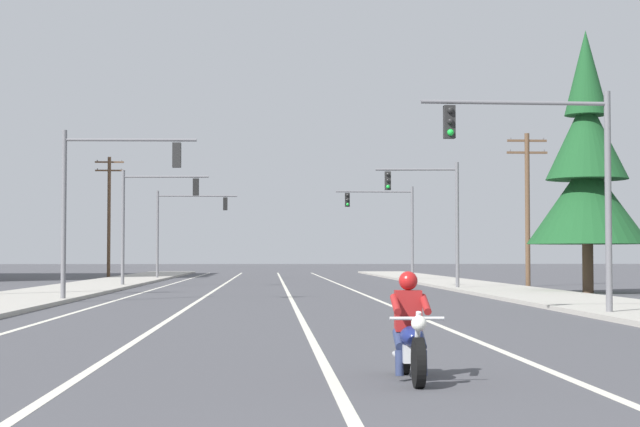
{
  "coord_description": "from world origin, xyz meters",
  "views": [
    {
      "loc": [
        -0.78,
        -6.37,
        1.68
      ],
      "look_at": [
        0.45,
        18.87,
        2.69
      ],
      "focal_mm": 58.94,
      "sensor_mm": 36.0,
      "label": 1
    }
  ],
  "objects_px": {
    "traffic_signal_mid_left": "(148,210)",
    "traffic_signal_far_right": "(390,218)",
    "motorcycle_with_rider": "(410,337)",
    "traffic_signal_near_right": "(554,166)",
    "utility_pole_right_far": "(527,203)",
    "traffic_signal_near_left": "(103,188)",
    "utility_pole_left_far": "(109,212)",
    "traffic_signal_mid_right": "(434,207)",
    "traffic_signal_far_left": "(181,220)",
    "conifer_tree_right_verge_far": "(587,172)"
  },
  "relations": [
    {
      "from": "traffic_signal_mid_left",
      "to": "conifer_tree_right_verge_far",
      "type": "xyz_separation_m",
      "value": [
        20.53,
        -10.01,
        1.3
      ]
    },
    {
      "from": "traffic_signal_near_right",
      "to": "traffic_signal_mid_right",
      "type": "xyz_separation_m",
      "value": [
        0.21,
        22.18,
        -0.08
      ]
    },
    {
      "from": "traffic_signal_far_left",
      "to": "utility_pole_right_far",
      "type": "relative_size",
      "value": 0.75
    },
    {
      "from": "traffic_signal_far_left",
      "to": "utility_pole_left_far",
      "type": "xyz_separation_m",
      "value": [
        -6.18,
        7.67,
        0.87
      ]
    },
    {
      "from": "motorcycle_with_rider",
      "to": "traffic_signal_mid_left",
      "type": "bearing_deg",
      "value": 101.26
    },
    {
      "from": "traffic_signal_near_left",
      "to": "traffic_signal_far_right",
      "type": "height_order",
      "value": "same"
    },
    {
      "from": "conifer_tree_right_verge_far",
      "to": "utility_pole_right_far",
      "type": "bearing_deg",
      "value": 90.73
    },
    {
      "from": "traffic_signal_far_right",
      "to": "traffic_signal_far_left",
      "type": "xyz_separation_m",
      "value": [
        -14.06,
        5.53,
        0.03
      ]
    },
    {
      "from": "traffic_signal_mid_left",
      "to": "utility_pole_left_far",
      "type": "xyz_separation_m",
      "value": [
        -5.9,
        25.56,
        0.93
      ]
    },
    {
      "from": "traffic_signal_far_right",
      "to": "utility_pole_right_far",
      "type": "relative_size",
      "value": 0.75
    },
    {
      "from": "traffic_signal_mid_left",
      "to": "traffic_signal_far_left",
      "type": "distance_m",
      "value": 17.9
    },
    {
      "from": "motorcycle_with_rider",
      "to": "traffic_signal_near_left",
      "type": "relative_size",
      "value": 0.35
    },
    {
      "from": "utility_pole_right_far",
      "to": "motorcycle_with_rider",
      "type": "bearing_deg",
      "value": -106.05
    },
    {
      "from": "traffic_signal_mid_right",
      "to": "traffic_signal_far_left",
      "type": "bearing_deg",
      "value": 121.23
    },
    {
      "from": "traffic_signal_far_right",
      "to": "motorcycle_with_rider",
      "type": "bearing_deg",
      "value": -96.33
    },
    {
      "from": "traffic_signal_near_left",
      "to": "traffic_signal_far_right",
      "type": "relative_size",
      "value": 1.0
    },
    {
      "from": "traffic_signal_mid_right",
      "to": "conifer_tree_right_verge_far",
      "type": "bearing_deg",
      "value": -36.82
    },
    {
      "from": "traffic_signal_mid_left",
      "to": "traffic_signal_far_right",
      "type": "distance_m",
      "value": 18.93
    },
    {
      "from": "traffic_signal_far_left",
      "to": "conifer_tree_right_verge_far",
      "type": "distance_m",
      "value": 34.51
    },
    {
      "from": "utility_pole_right_far",
      "to": "traffic_signal_far_right",
      "type": "bearing_deg",
      "value": 116.57
    },
    {
      "from": "traffic_signal_near_left",
      "to": "traffic_signal_mid_left",
      "type": "relative_size",
      "value": 1.0
    },
    {
      "from": "motorcycle_with_rider",
      "to": "traffic_signal_mid_right",
      "type": "distance_m",
      "value": 37.03
    },
    {
      "from": "utility_pole_right_far",
      "to": "conifer_tree_right_verge_far",
      "type": "bearing_deg",
      "value": -89.27
    },
    {
      "from": "traffic_signal_far_right",
      "to": "conifer_tree_right_verge_far",
      "type": "bearing_deg",
      "value": -74.51
    },
    {
      "from": "traffic_signal_mid_right",
      "to": "traffic_signal_mid_left",
      "type": "bearing_deg",
      "value": 159.36
    },
    {
      "from": "traffic_signal_far_left",
      "to": "utility_pole_right_far",
      "type": "height_order",
      "value": "utility_pole_right_far"
    },
    {
      "from": "traffic_signal_far_right",
      "to": "traffic_signal_mid_right",
      "type": "bearing_deg",
      "value": -89.74
    },
    {
      "from": "traffic_signal_mid_right",
      "to": "traffic_signal_near_left",
      "type": "bearing_deg",
      "value": -138.51
    },
    {
      "from": "conifer_tree_right_verge_far",
      "to": "traffic_signal_near_right",
      "type": "bearing_deg",
      "value": -109.79
    },
    {
      "from": "traffic_signal_far_right",
      "to": "traffic_signal_mid_left",
      "type": "bearing_deg",
      "value": -139.22
    },
    {
      "from": "traffic_signal_mid_left",
      "to": "utility_pole_left_far",
      "type": "bearing_deg",
      "value": 103.0
    },
    {
      "from": "traffic_signal_near_right",
      "to": "conifer_tree_right_verge_far",
      "type": "distance_m",
      "value": 18.74
    },
    {
      "from": "traffic_signal_mid_left",
      "to": "conifer_tree_right_verge_far",
      "type": "relative_size",
      "value": 0.53
    },
    {
      "from": "utility_pole_right_far",
      "to": "traffic_signal_mid_right",
      "type": "bearing_deg",
      "value": -136.67
    },
    {
      "from": "traffic_signal_near_left",
      "to": "utility_pole_right_far",
      "type": "xyz_separation_m",
      "value": [
        19.98,
        18.02,
        0.42
      ]
    },
    {
      "from": "traffic_signal_mid_right",
      "to": "traffic_signal_near_right",
      "type": "bearing_deg",
      "value": -90.54
    },
    {
      "from": "traffic_signal_mid_left",
      "to": "utility_pole_left_far",
      "type": "relative_size",
      "value": 0.67
    },
    {
      "from": "traffic_signal_mid_left",
      "to": "traffic_signal_far_right",
      "type": "bearing_deg",
      "value": 40.78
    },
    {
      "from": "traffic_signal_near_right",
      "to": "utility_pole_right_far",
      "type": "xyz_separation_m",
      "value": [
        6.2,
        27.83,
        0.39
      ]
    },
    {
      "from": "motorcycle_with_rider",
      "to": "utility_pole_left_far",
      "type": "bearing_deg",
      "value": 101.93
    },
    {
      "from": "traffic_signal_near_right",
      "to": "conifer_tree_right_verge_far",
      "type": "height_order",
      "value": "conifer_tree_right_verge_far"
    },
    {
      "from": "conifer_tree_right_verge_far",
      "to": "traffic_signal_far_right",
      "type": "bearing_deg",
      "value": 105.49
    },
    {
      "from": "traffic_signal_far_left",
      "to": "utility_pole_right_far",
      "type": "distance_m",
      "value": 26.79
    },
    {
      "from": "traffic_signal_near_left",
      "to": "traffic_signal_mid_right",
      "type": "height_order",
      "value": "same"
    },
    {
      "from": "traffic_signal_far_left",
      "to": "traffic_signal_near_left",
      "type": "bearing_deg",
      "value": -89.76
    },
    {
      "from": "traffic_signal_far_right",
      "to": "traffic_signal_near_left",
      "type": "bearing_deg",
      "value": -114.76
    },
    {
      "from": "traffic_signal_near_left",
      "to": "utility_pole_right_far",
      "type": "height_order",
      "value": "utility_pole_right_far"
    },
    {
      "from": "traffic_signal_near_right",
      "to": "traffic_signal_far_left",
      "type": "height_order",
      "value": "same"
    },
    {
      "from": "traffic_signal_near_right",
      "to": "utility_pole_right_far",
      "type": "distance_m",
      "value": 28.51
    },
    {
      "from": "motorcycle_with_rider",
      "to": "traffic_signal_mid_left",
      "type": "xyz_separation_m",
      "value": [
        -8.32,
        41.79,
        3.5
      ]
    }
  ]
}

